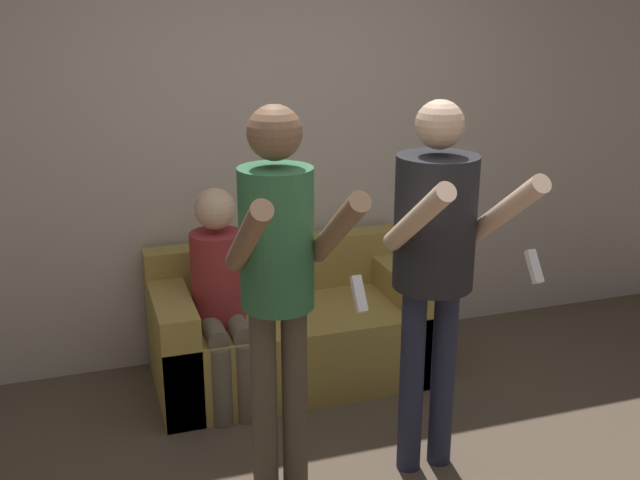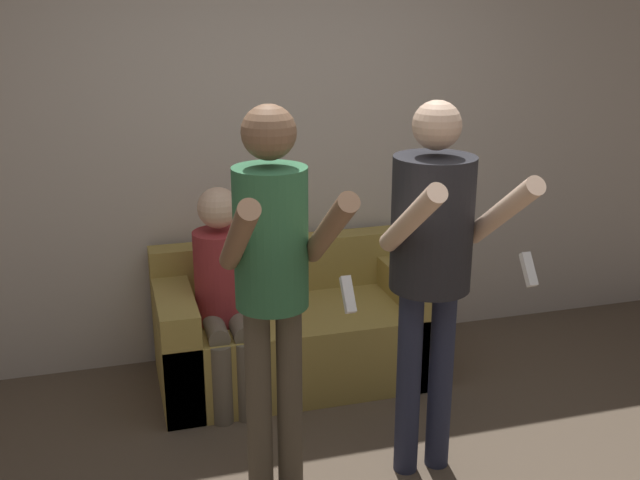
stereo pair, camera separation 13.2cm
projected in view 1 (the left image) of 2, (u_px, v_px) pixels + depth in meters
name	position (u px, v px, depth m)	size (l,w,h in m)	color
wall_back	(268.00, 133.00, 4.34)	(6.40, 0.06, 2.70)	beige
couch	(291.00, 332.00, 4.28)	(1.54, 0.78, 0.75)	#AD9347
person_standing_left	(278.00, 269.00, 2.98)	(0.42, 0.67, 1.72)	brown
person_standing_right	(435.00, 248.00, 3.19)	(0.47, 0.67, 1.71)	#282D47
person_seated	(221.00, 289.00, 3.91)	(0.28, 0.52, 1.17)	#6B6051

